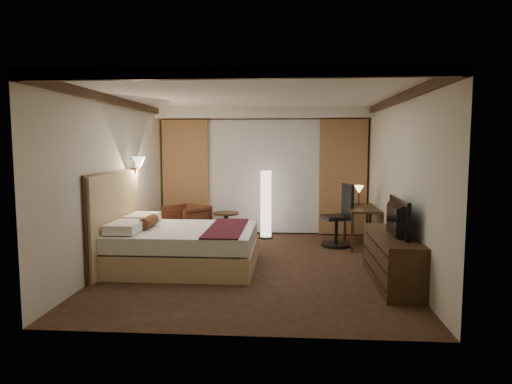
# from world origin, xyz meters

# --- Properties ---
(floor) EXTENTS (4.50, 5.50, 0.01)m
(floor) POSITION_xyz_m (0.00, 0.00, 0.00)
(floor) COLOR #321B13
(floor) RESTS_ON ground
(ceiling) EXTENTS (4.50, 5.50, 0.01)m
(ceiling) POSITION_xyz_m (0.00, 0.00, 2.70)
(ceiling) COLOR white
(ceiling) RESTS_ON back_wall
(back_wall) EXTENTS (4.50, 0.02, 2.70)m
(back_wall) POSITION_xyz_m (0.00, 2.75, 1.35)
(back_wall) COLOR beige
(back_wall) RESTS_ON floor
(left_wall) EXTENTS (0.02, 5.50, 2.70)m
(left_wall) POSITION_xyz_m (-2.25, 0.00, 1.35)
(left_wall) COLOR beige
(left_wall) RESTS_ON floor
(right_wall) EXTENTS (0.02, 5.50, 2.70)m
(right_wall) POSITION_xyz_m (2.25, 0.00, 1.35)
(right_wall) COLOR beige
(right_wall) RESTS_ON floor
(crown_molding) EXTENTS (4.50, 5.50, 0.12)m
(crown_molding) POSITION_xyz_m (0.00, 0.00, 2.64)
(crown_molding) COLOR black
(crown_molding) RESTS_ON ceiling
(soffit) EXTENTS (4.50, 0.50, 0.20)m
(soffit) POSITION_xyz_m (0.00, 2.50, 2.60)
(soffit) COLOR white
(soffit) RESTS_ON ceiling
(curtain_sheer) EXTENTS (2.48, 0.04, 2.45)m
(curtain_sheer) POSITION_xyz_m (0.00, 2.67, 1.25)
(curtain_sheer) COLOR silver
(curtain_sheer) RESTS_ON back_wall
(curtain_left_drape) EXTENTS (1.00, 0.14, 2.45)m
(curtain_left_drape) POSITION_xyz_m (-1.70, 2.61, 1.25)
(curtain_left_drape) COLOR #A37A4A
(curtain_left_drape) RESTS_ON back_wall
(curtain_right_drape) EXTENTS (1.00, 0.14, 2.45)m
(curtain_right_drape) POSITION_xyz_m (1.70, 2.61, 1.25)
(curtain_right_drape) COLOR #A37A4A
(curtain_right_drape) RESTS_ON back_wall
(wall_sconce) EXTENTS (0.24, 0.24, 0.24)m
(wall_sconce) POSITION_xyz_m (-2.09, 0.66, 1.62)
(wall_sconce) COLOR white
(wall_sconce) RESTS_ON left_wall
(bed) EXTENTS (2.21, 1.73, 0.65)m
(bed) POSITION_xyz_m (-1.08, -0.20, 0.32)
(bed) COLOR white
(bed) RESTS_ON floor
(headboard) EXTENTS (0.12, 2.03, 1.50)m
(headboard) POSITION_xyz_m (-2.20, -0.20, 0.75)
(headboard) COLOR tan
(headboard) RESTS_ON floor
(armchair) EXTENTS (1.03, 1.02, 0.78)m
(armchair) POSITION_xyz_m (-1.55, 1.93, 0.39)
(armchair) COLOR #532D19
(armchair) RESTS_ON floor
(side_table) EXTENTS (0.52, 0.52, 0.57)m
(side_table) POSITION_xyz_m (-0.72, 1.90, 0.29)
(side_table) COLOR black
(side_table) RESTS_ON floor
(floor_lamp) EXTENTS (0.30, 0.30, 1.42)m
(floor_lamp) POSITION_xyz_m (0.08, 2.15, 0.71)
(floor_lamp) COLOR white
(floor_lamp) RESTS_ON floor
(desk) EXTENTS (0.55, 1.18, 0.75)m
(desk) POSITION_xyz_m (1.95, 1.54, 0.38)
(desk) COLOR black
(desk) RESTS_ON floor
(desk_lamp) EXTENTS (0.18, 0.18, 0.34)m
(desk_lamp) POSITION_xyz_m (1.95, 1.98, 0.92)
(desk_lamp) COLOR #FFD899
(desk_lamp) RESTS_ON desk
(office_chair) EXTENTS (0.72, 0.72, 1.20)m
(office_chair) POSITION_xyz_m (1.46, 1.49, 0.60)
(office_chair) COLOR black
(office_chair) RESTS_ON floor
(dresser) EXTENTS (0.50, 1.80, 0.70)m
(dresser) POSITION_xyz_m (2.00, -0.84, 0.35)
(dresser) COLOR black
(dresser) RESTS_ON floor
(television) EXTENTS (0.62, 1.06, 0.14)m
(television) POSITION_xyz_m (1.97, -0.84, 1.00)
(television) COLOR black
(television) RESTS_ON dresser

